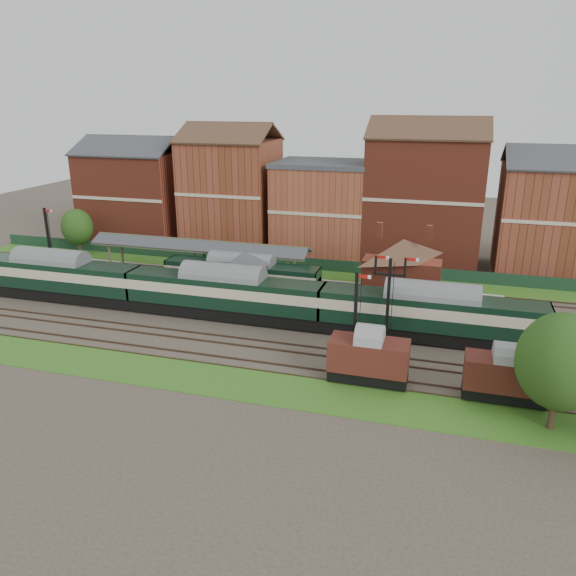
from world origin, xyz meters
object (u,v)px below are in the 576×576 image
(dmu_train, at_px, (224,293))
(goods_van_a, at_px, (369,357))
(semaphore_bracket, at_px, (389,297))
(platform_railcar, at_px, (242,276))
(signal_box, at_px, (245,278))

(dmu_train, xyz_separation_m, goods_van_a, (15.40, -9.00, -0.57))
(semaphore_bracket, bearing_deg, goods_van_a, -95.16)
(dmu_train, height_order, platform_railcar, dmu_train)
(semaphore_bracket, height_order, goods_van_a, semaphore_bracket)
(semaphore_bracket, height_order, dmu_train, semaphore_bracket)
(dmu_train, height_order, goods_van_a, dmu_train)
(semaphore_bracket, height_order, platform_railcar, semaphore_bracket)
(signal_box, height_order, goods_van_a, signal_box)
(signal_box, height_order, semaphore_bracket, semaphore_bracket)
(semaphore_bracket, distance_m, platform_railcar, 19.03)
(goods_van_a, bearing_deg, signal_box, 139.71)
(signal_box, xyz_separation_m, platform_railcar, (-1.56, 3.25, -0.89))
(goods_van_a, bearing_deg, platform_railcar, 135.93)
(dmu_train, relative_size, goods_van_a, 9.89)
(signal_box, distance_m, goods_van_a, 18.98)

